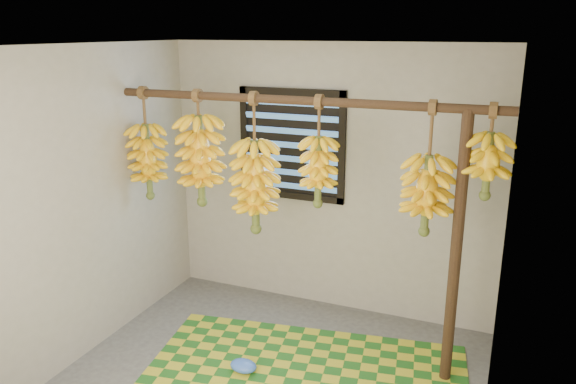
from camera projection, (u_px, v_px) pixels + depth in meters
The scene contains 14 objects.
ceiling at pixel (253, 45), 3.32m from camera, with size 3.00×3.00×0.01m, color silver.
wall_back at pixel (329, 180), 4.99m from camera, with size 3.00×0.01×2.40m, color gray.
wall_left at pixel (75, 209), 4.21m from camera, with size 0.01×3.00×2.40m, color gray.
wall_right at pixel (501, 273), 3.10m from camera, with size 0.01×3.00×2.40m, color gray.
window at pixel (291, 145), 5.01m from camera, with size 1.00×0.04×1.00m.
hanging_pole at pixel (296, 100), 4.05m from camera, with size 0.06×0.06×3.00m, color #3E2817.
support_post at pixel (456, 253), 3.89m from camera, with size 0.08×0.08×2.00m, color #3E2817.
plastic_bag at pixel (243, 366), 4.23m from camera, with size 0.21×0.16×0.09m, color blue.
banana_bunch_a at pixel (148, 161), 4.70m from camera, with size 0.32×0.32×0.94m.
banana_bunch_b at pixel (200, 160), 4.50m from camera, with size 0.37×0.37×0.93m.
banana_bunch_c at pixel (255, 186), 4.37m from camera, with size 0.36×0.36×1.10m.
banana_bunch_d at pixel (318, 171), 4.13m from camera, with size 0.28×0.28×0.83m.
banana_bunch_e at pixel (427, 195), 3.86m from camera, with size 0.35×0.35×0.94m.
banana_bunch_f at pixel (488, 165), 3.66m from camera, with size 0.30×0.30×0.63m.
Camera 1 is at (1.51, -3.09, 2.50)m, focal length 35.00 mm.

